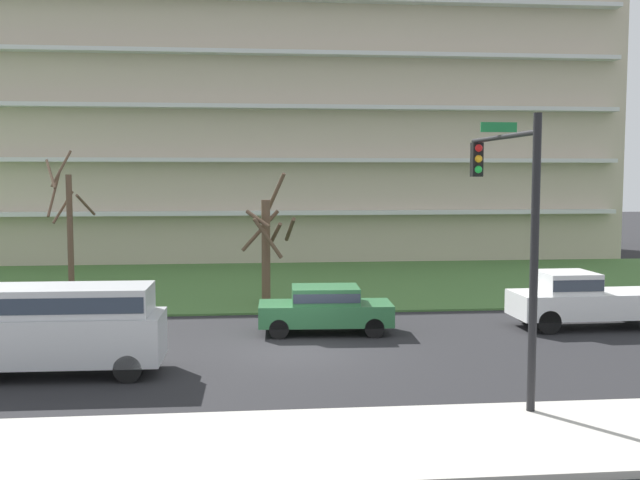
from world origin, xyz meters
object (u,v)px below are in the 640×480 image
object	(u,v)px
tree_left	(268,243)
pickup_white_near_left	(584,298)
van_silver_center_left	(62,323)
sedan_green_center_right	(325,307)
tree_far_left	(68,229)
traffic_signal_mast	(511,211)

from	to	relation	value
tree_left	pickup_white_near_left	distance (m)	12.11
pickup_white_near_left	van_silver_center_left	distance (m)	17.01
van_silver_center_left	sedan_green_center_right	bearing A→B (deg)	32.28
tree_far_left	van_silver_center_left	distance (m)	10.42
tree_far_left	pickup_white_near_left	size ratio (longest dim) A/B	1.15
pickup_white_near_left	tree_far_left	bearing A→B (deg)	-17.86
tree_left	pickup_white_near_left	size ratio (longest dim) A/B	0.98
tree_far_left	traffic_signal_mast	bearing A→B (deg)	-45.53
pickup_white_near_left	van_silver_center_left	size ratio (longest dim) A/B	1.04
tree_far_left	van_silver_center_left	size ratio (longest dim) A/B	1.19
tree_left	traffic_signal_mast	size ratio (longest dim) A/B	0.82
pickup_white_near_left	sedan_green_center_right	xyz separation A→B (m)	(-8.97, 0.00, -0.14)
tree_far_left	sedan_green_center_right	xyz separation A→B (m)	(9.49, -5.56, -2.28)
van_silver_center_left	sedan_green_center_right	xyz separation A→B (m)	(7.43, 4.50, -0.52)
tree_far_left	sedan_green_center_right	size ratio (longest dim) A/B	1.39
tree_left	sedan_green_center_right	xyz separation A→B (m)	(1.71, -5.51, -1.65)
sedan_green_center_right	traffic_signal_mast	world-z (taller)	traffic_signal_mast
pickup_white_near_left	traffic_signal_mast	world-z (taller)	traffic_signal_mast
tree_left	van_silver_center_left	bearing A→B (deg)	-119.75
sedan_green_center_right	traffic_signal_mast	distance (m)	9.14
van_silver_center_left	sedan_green_center_right	world-z (taller)	van_silver_center_left
tree_far_left	tree_left	xyz separation A→B (m)	(7.78, -0.05, -0.62)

